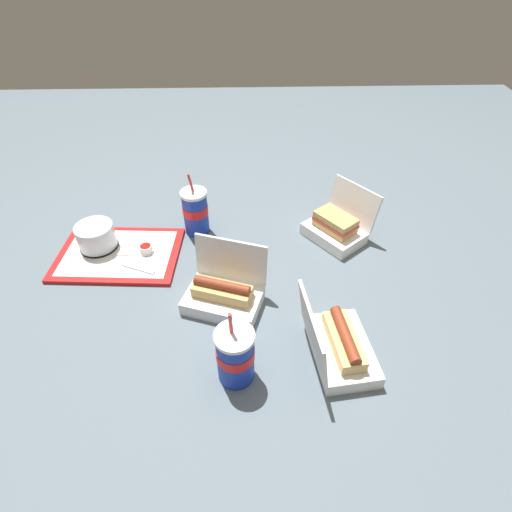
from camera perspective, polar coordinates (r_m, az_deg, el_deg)
ground_plane at (r=1.20m, az=-1.85°, el=-2.04°), size 3.20×3.20×0.00m
food_tray at (r=1.31m, az=-18.99°, el=0.26°), size 0.39×0.28×0.01m
cake_container at (r=1.33m, az=-21.83°, el=2.53°), size 0.12×0.12×0.08m
ketchup_cup at (r=1.28m, az=-15.45°, el=1.03°), size 0.04×0.04×0.02m
napkin_stack at (r=1.32m, az=-16.86°, el=1.48°), size 0.10×0.10×0.00m
plastic_fork at (r=1.23m, az=-16.49°, el=-1.77°), size 0.11×0.05×0.00m
clamshell_hotdog_back at (r=1.08m, az=-4.62°, el=-5.28°), size 0.24×0.20×0.17m
clamshell_sandwich_right at (r=1.31m, az=11.39°, el=4.13°), size 0.24×0.24×0.17m
clamshell_hotdog_corner at (r=0.99m, az=11.72°, el=-12.35°), size 0.18×0.22×0.17m
soda_cup_front at (r=0.91m, az=-2.97°, el=-13.94°), size 0.09×0.09×0.21m
soda_cup_corner at (r=1.31m, az=-8.63°, el=6.33°), size 0.08×0.08×0.21m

